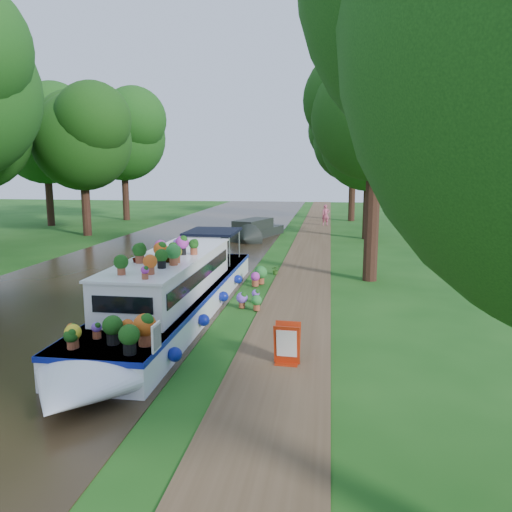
# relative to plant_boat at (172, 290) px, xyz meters

# --- Properties ---
(ground) EXTENTS (100.00, 100.00, 0.00)m
(ground) POSITION_rel_plant_boat_xyz_m (2.25, 3.04, -0.85)
(ground) COLOR #164812
(ground) RESTS_ON ground
(canal_water) EXTENTS (10.00, 100.00, 0.02)m
(canal_water) POSITION_rel_plant_boat_xyz_m (-3.75, 3.04, -0.84)
(canal_water) COLOR black
(canal_water) RESTS_ON ground
(towpath) EXTENTS (2.20, 100.00, 0.03)m
(towpath) POSITION_rel_plant_boat_xyz_m (3.45, 3.04, -0.84)
(towpath) COLOR #4E3924
(towpath) RESTS_ON ground
(plant_boat) EXTENTS (2.29, 13.52, 2.29)m
(plant_boat) POSITION_rel_plant_boat_xyz_m (0.00, 0.00, 0.00)
(plant_boat) COLOR white
(plant_boat) RESTS_ON canal_water
(tree_near_overhang) EXTENTS (5.52, 5.28, 8.99)m
(tree_near_overhang) POSITION_rel_plant_boat_xyz_m (6.04, 6.10, 5.75)
(tree_near_overhang) COLOR black
(tree_near_overhang) RESTS_ON ground
(tree_near_mid) EXTENTS (6.90, 6.60, 9.40)m
(tree_near_mid) POSITION_rel_plant_boat_xyz_m (6.73, 18.12, 5.58)
(tree_near_mid) COLOR black
(tree_near_mid) RESTS_ON ground
(tree_near_far) EXTENTS (7.59, 7.26, 10.30)m
(tree_near_far) POSITION_rel_plant_boat_xyz_m (6.23, 29.13, 6.20)
(tree_near_far) COLOR black
(tree_near_far) RESTS_ON ground
(tree_far_c) EXTENTS (7.13, 6.82, 9.59)m
(tree_far_c) POSITION_rel_plant_boat_xyz_m (-11.27, 17.12, 5.67)
(tree_far_c) COLOR black
(tree_far_c) RESTS_ON ground
(tree_far_d) EXTENTS (8.05, 7.70, 10.85)m
(tree_far_d) POSITION_rel_plant_boat_xyz_m (-12.77, 27.13, 6.54)
(tree_far_d) COLOR black
(tree_far_d) RESTS_ON ground
(tree_far_h) EXTENTS (7.82, 7.48, 10.49)m
(tree_far_h) POSITION_rel_plant_boat_xyz_m (-16.77, 22.13, 6.28)
(tree_far_h) COLOR black
(tree_far_h) RESTS_ON ground
(second_boat) EXTENTS (3.35, 6.44, 1.17)m
(second_boat) POSITION_rel_plant_boat_xyz_m (-0.28, 17.35, -0.37)
(second_boat) COLOR black
(second_boat) RESTS_ON canal_water
(sandwich_board) EXTENTS (0.58, 0.48, 0.92)m
(sandwich_board) POSITION_rel_plant_boat_xyz_m (3.58, -2.96, -0.41)
(sandwich_board) COLOR #A8260C
(sandwich_board) RESTS_ON towpath
(pedestrian_pink) EXTENTS (0.64, 0.49, 1.58)m
(pedestrian_pink) POSITION_rel_plant_boat_xyz_m (4.14, 25.11, -0.03)
(pedestrian_pink) COLOR #E85F84
(pedestrian_pink) RESTS_ON towpath
(verge_plant) EXTENTS (0.41, 0.37, 0.40)m
(verge_plant) POSITION_rel_plant_boat_xyz_m (2.30, 6.59, -0.65)
(verge_plant) COLOR #2F591A
(verge_plant) RESTS_ON ground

